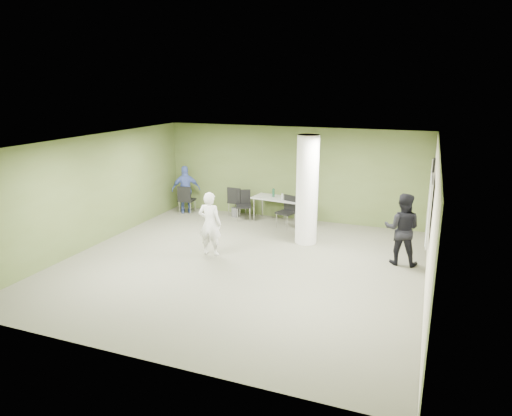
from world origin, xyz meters
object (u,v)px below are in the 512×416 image
at_px(man_black, 402,229).
at_px(man_blue, 186,190).
at_px(woman_white, 210,224).
at_px(folding_table, 279,199).
at_px(chair_back_left, 186,198).

relative_size(man_black, man_blue, 1.09).
bearing_deg(man_blue, woman_white, 96.30).
height_order(man_black, man_blue, man_black).
relative_size(folding_table, man_black, 0.99).
bearing_deg(man_black, man_blue, -15.69).
bearing_deg(man_blue, chair_back_left, 84.53).
bearing_deg(man_blue, folding_table, 150.35).
bearing_deg(woman_white, man_black, -169.92).
bearing_deg(man_blue, man_black, 131.65).
bearing_deg(woman_white, chair_back_left, -55.15).
height_order(folding_table, woman_white, woman_white).
xyz_separation_m(chair_back_left, man_blue, (-0.08, 0.17, 0.22)).
relative_size(woman_white, man_black, 0.94).
bearing_deg(man_black, woman_white, 14.81).
distance_m(folding_table, man_blue, 3.08).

